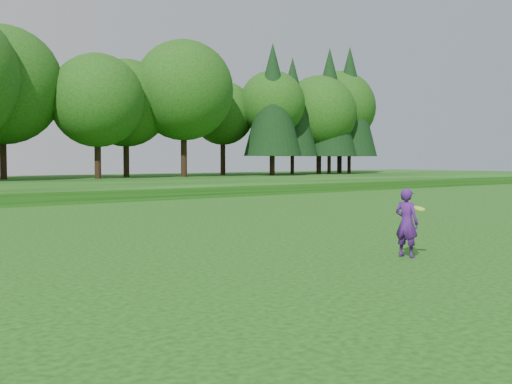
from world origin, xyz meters
TOP-DOWN VIEW (x-y plane):
  - ground at (0.00, 0.00)m, footprint 140.00×140.00m
  - woman at (3.30, -0.98)m, footprint 0.57×0.59m

SIDE VIEW (x-z plane):
  - ground at x=0.00m, z-range 0.00..0.00m
  - woman at x=3.30m, z-range 0.00..1.51m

